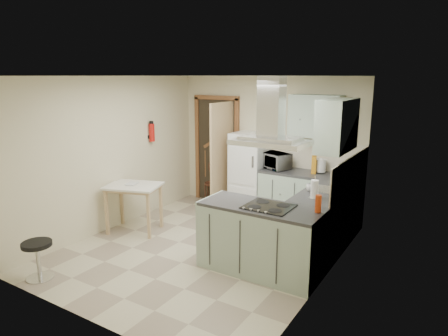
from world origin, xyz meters
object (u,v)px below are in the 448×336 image
Objects in this scene: drop_leaf_table at (134,208)px; stool at (38,260)px; peninsula at (261,239)px; bentwood_chair at (214,183)px; extractor_hood at (270,142)px; fridge at (250,173)px; microwave at (275,161)px.

drop_leaf_table is 1.71× the size of stool.
bentwood_chair is at bearing 135.13° from peninsula.
drop_leaf_table is at bearing -121.60° from bentwood_chair.
drop_leaf_table is at bearing 176.10° from extractor_hood.
bentwood_chair is at bearing 172.83° from fridge.
peninsula reaches higher than drop_leaf_table.
fridge reaches higher than bentwood_chair.
fridge is 2.57m from extractor_hood.
fridge is 1.67× the size of extractor_hood.
microwave is at bearing 1.78° from fridge.
peninsula is 1.72× the size of extractor_hood.
extractor_hood is at bearing -22.45° from drop_leaf_table.
drop_leaf_table is (-1.16, -1.81, -0.36)m from fridge.
microwave is at bearing 112.55° from extractor_hood.
microwave reaches higher than bentwood_chair.
fridge is at bearing -155.19° from microwave.
stool is at bearing -105.41° from drop_leaf_table.
bentwood_chair reaches higher than stool.
fridge is 2.35m from peninsula.
drop_leaf_table is at bearing -109.20° from microwave.
bentwood_chair is (-2.10, 2.09, -0.04)m from peninsula.
peninsula is at bearing -58.26° from fridge.
drop_leaf_table is at bearing -122.68° from fridge.
peninsula is at bearing -46.90° from microwave.
fridge is at bearing 123.79° from extractor_hood.
stool is (-2.39, -1.64, -1.47)m from extractor_hood.
bentwood_chair is 3.73m from stool.
stool is (-2.29, -1.64, -0.20)m from peninsula.
fridge is 2.94× the size of microwave.
microwave reaches higher than peninsula.
drop_leaf_table is 1.03× the size of bentwood_chair.
peninsula is 2.20m from microwave.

